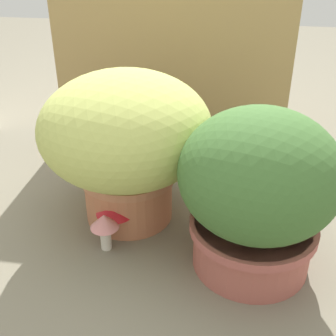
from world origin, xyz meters
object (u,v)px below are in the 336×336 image
leafy_planter (257,190)px  cat (141,157)px  grass_planter (126,138)px  mushroom_ornament_pink (105,224)px  mushroom_ornament_red (115,209)px

leafy_planter → cat: bearing=137.5°
grass_planter → mushroom_ornament_pink: (-0.03, -0.17, -0.19)m
mushroom_ornament_pink → mushroom_ornament_red: bearing=78.5°
mushroom_ornament_red → grass_planter: bearing=81.1°
grass_planter → leafy_planter: size_ratio=1.12×
leafy_planter → mushroom_ornament_pink: size_ratio=3.84×
leafy_planter → mushroom_ornament_pink: leafy_planter is taller
leafy_planter → cat: 0.52m
grass_planter → mushroom_ornament_pink: size_ratio=4.31×
leafy_planter → mushroom_ornament_red: size_ratio=3.45×
grass_planter → mushroom_ornament_red: (-0.02, -0.11, -0.18)m
leafy_planter → mushroom_ornament_pink: (-0.41, 0.00, -0.15)m
grass_planter → cat: size_ratio=1.37×
cat → mushroom_ornament_pink: bearing=-95.8°
cat → mushroom_ornament_red: bearing=-94.4°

